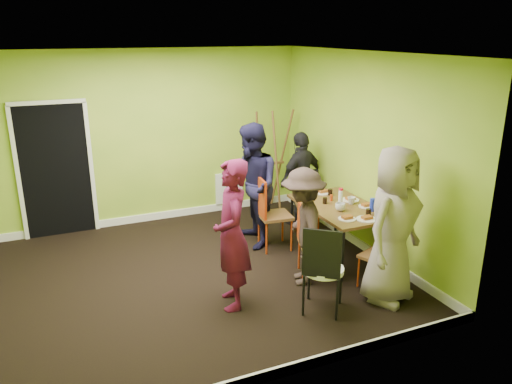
{
  "coord_description": "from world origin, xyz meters",
  "views": [
    {
      "loc": [
        -1.6,
        -5.68,
        3.06
      ],
      "look_at": [
        0.86,
        0.0,
        1.04
      ],
      "focal_mm": 35.0,
      "sensor_mm": 36.0,
      "label": 1
    }
  ],
  "objects_px": {
    "person_front_end": "(393,226)",
    "easel": "(272,161)",
    "chair_front_end": "(383,251)",
    "orange_bottle": "(331,198)",
    "person_left_near": "(303,227)",
    "chair_left_far": "(269,209)",
    "blue_bottle": "(372,205)",
    "chair_bentwood": "(323,266)",
    "person_back_end": "(301,179)",
    "thermos": "(341,198)",
    "person_left_far": "(252,186)",
    "chair_back_end": "(306,187)",
    "dining_table": "(340,209)",
    "chair_left_near": "(309,236)",
    "person_standing": "(232,235)"
  },
  "relations": [
    {
      "from": "chair_front_end",
      "to": "orange_bottle",
      "type": "bearing_deg",
      "value": 66.19
    },
    {
      "from": "dining_table",
      "to": "chair_left_near",
      "type": "height_order",
      "value": "chair_left_near"
    },
    {
      "from": "chair_left_far",
      "to": "chair_bentwood",
      "type": "xyz_separation_m",
      "value": [
        -0.2,
        -1.84,
        -0.02
      ]
    },
    {
      "from": "chair_left_far",
      "to": "blue_bottle",
      "type": "relative_size",
      "value": 6.08
    },
    {
      "from": "person_standing",
      "to": "person_left_far",
      "type": "xyz_separation_m",
      "value": [
        0.87,
        1.48,
        0.04
      ]
    },
    {
      "from": "chair_bentwood",
      "to": "person_back_end",
      "type": "distance_m",
      "value": 2.76
    },
    {
      "from": "chair_front_end",
      "to": "blue_bottle",
      "type": "xyz_separation_m",
      "value": [
        0.3,
        0.68,
        0.34
      ]
    },
    {
      "from": "person_back_end",
      "to": "person_front_end",
      "type": "distance_m",
      "value": 2.57
    },
    {
      "from": "person_back_end",
      "to": "chair_bentwood",
      "type": "bearing_deg",
      "value": 47.72
    },
    {
      "from": "person_left_far",
      "to": "person_back_end",
      "type": "height_order",
      "value": "person_left_far"
    },
    {
      "from": "dining_table",
      "to": "easel",
      "type": "bearing_deg",
      "value": 91.28
    },
    {
      "from": "chair_left_near",
      "to": "person_left_far",
      "type": "height_order",
      "value": "person_left_far"
    },
    {
      "from": "chair_back_end",
      "to": "chair_bentwood",
      "type": "bearing_deg",
      "value": 83.35
    },
    {
      "from": "chair_bentwood",
      "to": "orange_bottle",
      "type": "bearing_deg",
      "value": 94.38
    },
    {
      "from": "person_left_far",
      "to": "easel",
      "type": "bearing_deg",
      "value": 149.4
    },
    {
      "from": "dining_table",
      "to": "blue_bottle",
      "type": "relative_size",
      "value": 8.48
    },
    {
      "from": "chair_back_end",
      "to": "easel",
      "type": "xyz_separation_m",
      "value": [
        -0.17,
        0.93,
        0.23
      ]
    },
    {
      "from": "chair_left_near",
      "to": "chair_back_end",
      "type": "xyz_separation_m",
      "value": [
        0.8,
        1.53,
        0.12
      ]
    },
    {
      "from": "chair_front_end",
      "to": "easel",
      "type": "distance_m",
      "value": 3.18
    },
    {
      "from": "dining_table",
      "to": "chair_left_far",
      "type": "bearing_deg",
      "value": 142.31
    },
    {
      "from": "chair_left_far",
      "to": "person_back_end",
      "type": "bearing_deg",
      "value": 134.78
    },
    {
      "from": "chair_front_end",
      "to": "person_back_end",
      "type": "relative_size",
      "value": 0.58
    },
    {
      "from": "easel",
      "to": "thermos",
      "type": "height_order",
      "value": "easel"
    },
    {
      "from": "dining_table",
      "to": "orange_bottle",
      "type": "distance_m",
      "value": 0.25
    },
    {
      "from": "blue_bottle",
      "to": "person_back_end",
      "type": "bearing_deg",
      "value": 96.01
    },
    {
      "from": "thermos",
      "to": "person_back_end",
      "type": "relative_size",
      "value": 0.15
    },
    {
      "from": "chair_left_far",
      "to": "person_left_far",
      "type": "bearing_deg",
      "value": -136.17
    },
    {
      "from": "blue_bottle",
      "to": "person_standing",
      "type": "xyz_separation_m",
      "value": [
        -2.11,
        -0.29,
        0.03
      ]
    },
    {
      "from": "chair_back_end",
      "to": "chair_bentwood",
      "type": "xyz_separation_m",
      "value": [
        -1.12,
        -2.41,
        -0.07
      ]
    },
    {
      "from": "chair_left_far",
      "to": "person_back_end",
      "type": "xyz_separation_m",
      "value": [
        0.89,
        0.7,
        0.17
      ]
    },
    {
      "from": "person_left_far",
      "to": "blue_bottle",
      "type": "bearing_deg",
      "value": 51.19
    },
    {
      "from": "chair_back_end",
      "to": "chair_front_end",
      "type": "distance_m",
      "value": 2.24
    },
    {
      "from": "chair_left_far",
      "to": "person_back_end",
      "type": "distance_m",
      "value": 1.14
    },
    {
      "from": "person_front_end",
      "to": "chair_bentwood",
      "type": "bearing_deg",
      "value": 153.69
    },
    {
      "from": "chair_left_near",
      "to": "person_front_end",
      "type": "height_order",
      "value": "person_front_end"
    },
    {
      "from": "orange_bottle",
      "to": "person_left_near",
      "type": "height_order",
      "value": "person_left_near"
    },
    {
      "from": "person_left_near",
      "to": "chair_back_end",
      "type": "bearing_deg",
      "value": 170.06
    },
    {
      "from": "person_front_end",
      "to": "easel",
      "type": "bearing_deg",
      "value": 64.25
    },
    {
      "from": "chair_back_end",
      "to": "thermos",
      "type": "relative_size",
      "value": 4.02
    },
    {
      "from": "chair_bentwood",
      "to": "person_front_end",
      "type": "distance_m",
      "value": 0.95
    },
    {
      "from": "easel",
      "to": "blue_bottle",
      "type": "relative_size",
      "value": 10.14
    },
    {
      "from": "chair_front_end",
      "to": "chair_bentwood",
      "type": "height_order",
      "value": "chair_bentwood"
    },
    {
      "from": "chair_front_end",
      "to": "person_back_end",
      "type": "bearing_deg",
      "value": 64.31
    },
    {
      "from": "chair_bentwood",
      "to": "thermos",
      "type": "height_order",
      "value": "chair_bentwood"
    },
    {
      "from": "person_left_far",
      "to": "chair_left_far",
      "type": "bearing_deg",
      "value": 42.13
    },
    {
      "from": "chair_back_end",
      "to": "orange_bottle",
      "type": "relative_size",
      "value": 10.45
    },
    {
      "from": "easel",
      "to": "person_standing",
      "type": "relative_size",
      "value": 1.03
    },
    {
      "from": "easel",
      "to": "blue_bottle",
      "type": "xyz_separation_m",
      "value": [
        0.32,
        -2.47,
        -0.05
      ]
    },
    {
      "from": "chair_back_end",
      "to": "person_left_far",
      "type": "height_order",
      "value": "person_left_far"
    },
    {
      "from": "person_left_near",
      "to": "person_front_end",
      "type": "distance_m",
      "value": 1.09
    }
  ]
}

